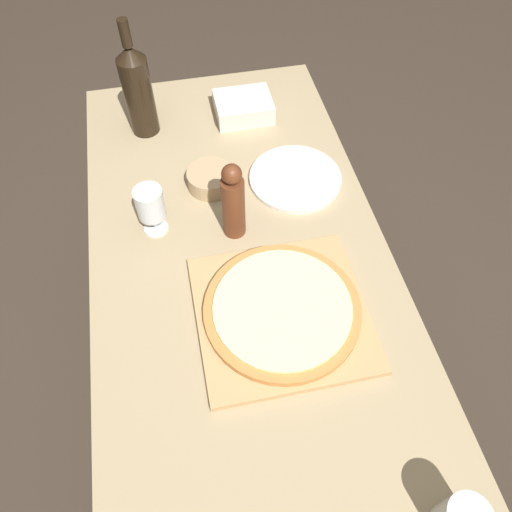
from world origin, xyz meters
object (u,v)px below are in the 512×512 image
wine_bottle (138,89)px  small_bowl (210,179)px  pizza (282,309)px  wine_glass (150,205)px  pepper_mill (232,203)px

wine_bottle → small_bowl: 0.33m
pizza → wine_bottle: wine_bottle is taller
wine_glass → small_bowl: 0.21m
pizza → wine_glass: 0.41m
wine_bottle → small_bowl: size_ratio=2.75×
pizza → small_bowl: (-0.09, 0.43, -0.00)m
pepper_mill → small_bowl: (-0.03, 0.17, -0.08)m
pepper_mill → wine_bottle: bearing=113.0°
pizza → small_bowl: size_ratio=2.82×
pizza → small_bowl: bearing=102.3°
wine_bottle → pepper_mill: 0.48m
pizza → wine_bottle: bearing=109.5°
pizza → wine_bottle: 0.75m
wine_bottle → small_bowl: (0.15, -0.27, -0.12)m
small_bowl → wine_glass: bearing=-142.5°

